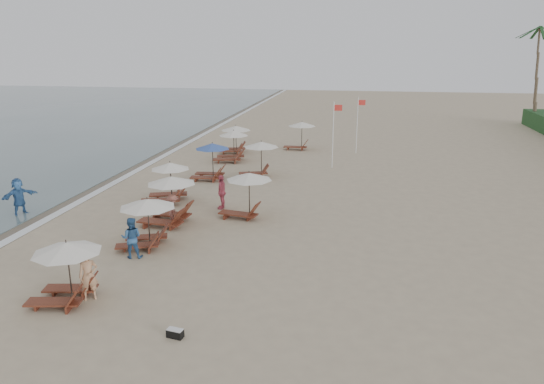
% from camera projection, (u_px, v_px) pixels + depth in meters
% --- Properties ---
extents(ground, '(160.00, 160.00, 0.00)m').
position_uv_depth(ground, '(261.00, 261.00, 20.13)').
color(ground, tan).
rests_on(ground, ground).
extents(wet_sand_band, '(3.20, 140.00, 0.01)m').
position_uv_depth(wet_sand_band, '(94.00, 182.00, 31.71)').
color(wet_sand_band, '#6B5E4C').
rests_on(wet_sand_band, ground).
extents(foam_line, '(0.50, 140.00, 0.02)m').
position_uv_depth(foam_line, '(114.00, 183.00, 31.49)').
color(foam_line, white).
rests_on(foam_line, ground).
extents(lounger_station_0, '(2.43, 2.20, 2.10)m').
position_uv_depth(lounger_station_0, '(64.00, 270.00, 16.63)').
color(lounger_station_0, brown).
rests_on(lounger_station_0, ground).
extents(lounger_station_1, '(2.49, 2.32, 2.08)m').
position_uv_depth(lounger_station_1, '(145.00, 220.00, 21.27)').
color(lounger_station_1, brown).
rests_on(lounger_station_1, ground).
extents(lounger_station_2, '(2.71, 2.27, 2.31)m').
position_uv_depth(lounger_station_2, '(167.00, 202.00, 24.07)').
color(lounger_station_2, brown).
rests_on(lounger_station_2, ground).
extents(lounger_station_3, '(2.59, 2.51, 2.18)m').
position_uv_depth(lounger_station_3, '(166.00, 184.00, 27.45)').
color(lounger_station_3, brown).
rests_on(lounger_station_3, ground).
extents(lounger_station_4, '(2.45, 2.14, 2.30)m').
position_uv_depth(lounger_station_4, '(209.00, 161.00, 32.11)').
color(lounger_station_4, brown).
rests_on(lounger_station_4, ground).
extents(lounger_station_5, '(2.60, 2.30, 2.24)m').
position_uv_depth(lounger_station_5, '(230.00, 147.00, 37.18)').
color(lounger_station_5, brown).
rests_on(lounger_station_5, ground).
extents(lounger_station_6, '(2.53, 2.32, 2.12)m').
position_uv_depth(lounger_station_6, '(234.00, 138.00, 40.15)').
color(lounger_station_6, brown).
rests_on(lounger_station_6, ground).
extents(inland_station_0, '(2.66, 2.24, 2.22)m').
position_uv_depth(inland_station_0, '(245.00, 190.00, 24.84)').
color(inland_station_0, brown).
rests_on(inland_station_0, ground).
extents(inland_station_1, '(2.61, 2.24, 2.22)m').
position_uv_depth(inland_station_1, '(258.00, 154.00, 32.84)').
color(inland_station_1, brown).
rests_on(inland_station_1, ground).
extents(inland_station_2, '(2.59, 2.24, 2.22)m').
position_uv_depth(inland_station_2, '(299.00, 132.00, 41.33)').
color(inland_station_2, brown).
rests_on(inland_station_2, ground).
extents(beachgoer_near, '(0.73, 0.67, 1.68)m').
position_uv_depth(beachgoer_near, '(88.00, 276.00, 16.91)').
color(beachgoer_near, tan).
rests_on(beachgoer_near, ground).
extents(beachgoer_mid_a, '(0.92, 0.79, 1.66)m').
position_uv_depth(beachgoer_mid_a, '(131.00, 238.00, 20.27)').
color(beachgoer_mid_a, '#2F5B8E').
rests_on(beachgoer_mid_a, ground).
extents(beachgoer_mid_b, '(0.78, 1.07, 1.50)m').
position_uv_depth(beachgoer_mid_b, '(173.00, 210.00, 23.93)').
color(beachgoer_mid_b, '#95584C').
rests_on(beachgoer_mid_b, ground).
extents(beachgoer_far_a, '(0.46, 1.05, 1.78)m').
position_uv_depth(beachgoer_far_a, '(222.00, 192.00, 26.39)').
color(beachgoer_far_a, '#CB5168').
rests_on(beachgoer_far_a, ground).
extents(waterline_walker, '(1.39, 1.75, 1.86)m').
position_uv_depth(waterline_walker, '(19.00, 196.00, 25.44)').
color(waterline_walker, '#34639C').
rests_on(waterline_walker, ground).
extents(duffel_bag, '(0.51, 0.32, 0.27)m').
position_uv_depth(duffel_bag, '(175.00, 333.00, 14.84)').
color(duffel_bag, black).
rests_on(duffel_bag, ground).
extents(flag_pole_near, '(0.60, 0.08, 4.52)m').
position_uv_depth(flag_pole_near, '(334.00, 132.00, 34.77)').
color(flag_pole_near, silver).
rests_on(flag_pole_near, ground).
extents(flag_pole_far, '(0.60, 0.08, 4.33)m').
position_uv_depth(flag_pole_far, '(358.00, 122.00, 39.64)').
color(flag_pole_far, silver).
rests_on(flag_pole_far, ground).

